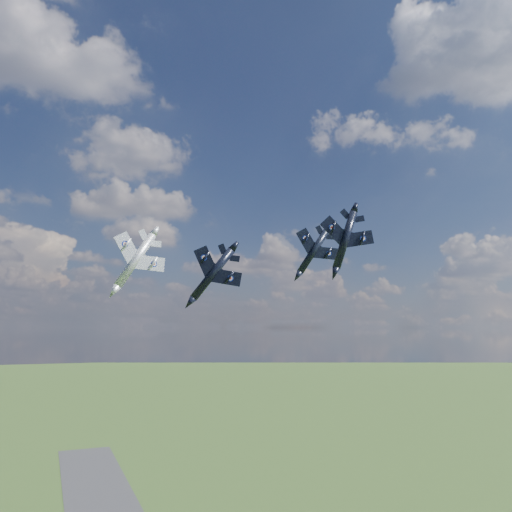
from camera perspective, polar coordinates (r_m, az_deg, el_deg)
name	(u,v)px	position (r m, az deg, el deg)	size (l,w,h in m)	color
jet_lead_navy	(213,274)	(82.36, -4.98, -2.03)	(9.99, 13.92, 2.88)	black
jet_right_navy	(345,240)	(76.97, 10.15, 1.85)	(9.07, 12.64, 2.62)	black
jet_high_navy	(314,251)	(104.92, 6.61, 0.59)	(10.63, 14.81, 3.07)	black
jet_left_silver	(135,260)	(78.49, -13.63, -0.47)	(9.55, 13.31, 2.75)	#A6AAB0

